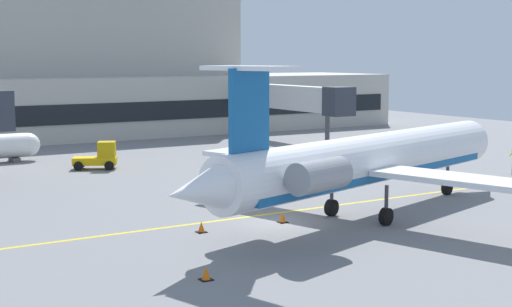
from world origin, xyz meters
name	(u,v)px	position (x,y,z in m)	size (l,w,h in m)	color
ground	(278,224)	(0.00, 0.00, -0.05)	(120.00, 120.00, 0.11)	slate
terminal_building	(101,70)	(8.25, 48.71, 7.10)	(70.12, 16.09, 19.62)	#B7B2A8
jet_bridge_east	(292,98)	(21.28, 29.93, 4.44)	(2.40, 18.67, 5.81)	silver
regional_jet	(366,160)	(4.51, -1.51, 3.11)	(27.65, 21.00, 8.13)	white
baggage_tug	(99,157)	(-1.41, 22.74, 0.94)	(3.56, 2.86, 2.11)	#E5B20C
safety_cone_alpha	(201,227)	(-4.37, 0.20, 0.25)	(0.47, 0.47, 0.55)	orange
safety_cone_bravo	(283,218)	(0.23, -0.06, 0.25)	(0.47, 0.47, 0.55)	orange
safety_cone_charlie	(206,274)	(-7.84, -6.86, 0.25)	(0.47, 0.47, 0.55)	orange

